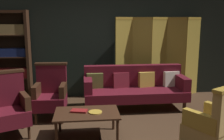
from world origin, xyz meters
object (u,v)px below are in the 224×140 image
(book_red_leather, at_px, (79,111))
(potted_plant, at_px, (52,81))
(coffee_table, at_px, (87,115))
(brass_tray, at_px, (95,112))
(armchair_gilt_accent, at_px, (215,125))
(folding_screen, at_px, (159,56))
(armchair_wing_right, at_px, (51,93))
(velvet_couch, at_px, (134,86))
(bookshelf, at_px, (9,55))
(armchair_wing_left, at_px, (8,106))

(book_red_leather, bearing_deg, potted_plant, 110.17)
(coffee_table, distance_m, brass_tray, 0.14)
(armchair_gilt_accent, relative_size, brass_tray, 4.93)
(folding_screen, relative_size, armchair_wing_right, 2.04)
(potted_plant, distance_m, brass_tray, 1.95)
(velvet_couch, xyz_separation_m, book_red_leather, (-1.14, -1.30, -0.02))
(bookshelf, relative_size, armchair_gilt_accent, 1.97)
(armchair_wing_left, height_order, potted_plant, armchair_wing_left)
(brass_tray, bearing_deg, armchair_wing_right, 130.43)
(bookshelf, relative_size, coffee_table, 2.05)
(folding_screen, height_order, velvet_couch, folding_screen)
(bookshelf, distance_m, book_red_leather, 2.64)
(armchair_wing_right, bearing_deg, bookshelf, 130.99)
(bookshelf, distance_m, velvet_couch, 2.87)
(folding_screen, height_order, bookshelf, bookshelf)
(coffee_table, height_order, armchair_wing_right, armchair_wing_right)
(armchair_wing_right, xyz_separation_m, potted_plant, (-0.08, 0.82, 0.04))
(velvet_couch, height_order, potted_plant, potted_plant)
(folding_screen, bearing_deg, velvet_couch, -133.25)
(bookshelf, height_order, velvet_couch, bookshelf)
(potted_plant, bearing_deg, coffee_table, -66.79)
(armchair_wing_right, xyz_separation_m, book_red_leather, (0.54, -0.86, -0.06))
(bookshelf, height_order, brass_tray, bookshelf)
(armchair_wing_left, bearing_deg, coffee_table, -10.26)
(velvet_couch, height_order, coffee_table, velvet_couch)
(bookshelf, bearing_deg, velvet_couch, -15.28)
(bookshelf, distance_m, brass_tray, 2.85)
(armchair_wing_right, height_order, brass_tray, armchair_wing_right)
(velvet_couch, height_order, armchair_wing_left, armchair_wing_left)
(armchair_gilt_accent, bearing_deg, armchair_wing_right, 143.32)
(armchair_gilt_accent, xyz_separation_m, armchair_wing_left, (-2.90, 1.05, 0.00))
(folding_screen, bearing_deg, armchair_gilt_accent, -91.84)
(armchair_wing_left, bearing_deg, armchair_wing_right, 49.73)
(bookshelf, xyz_separation_m, armchair_wing_left, (0.44, -1.86, -0.59))
(velvet_couch, height_order, brass_tray, velvet_couch)
(folding_screen, distance_m, brass_tray, 2.76)
(coffee_table, bearing_deg, book_red_leather, 160.59)
(folding_screen, xyz_separation_m, potted_plant, (-2.50, -0.41, -0.46))
(velvet_couch, distance_m, armchair_gilt_accent, 2.26)
(armchair_gilt_accent, bearing_deg, brass_tray, 152.32)
(folding_screen, xyz_separation_m, armchair_wing_right, (-2.42, -1.22, -0.50))
(bookshelf, xyz_separation_m, armchair_gilt_accent, (3.35, -2.91, -0.59))
(velvet_couch, bearing_deg, coffee_table, -127.24)
(folding_screen, xyz_separation_m, book_red_leather, (-1.88, -2.09, -0.55))
(bookshelf, relative_size, velvet_couch, 0.97)
(book_red_leather, bearing_deg, armchair_wing_right, 121.81)
(bookshelf, xyz_separation_m, potted_plant, (0.94, -0.36, -0.55))
(coffee_table, relative_size, potted_plant, 1.09)
(coffee_table, bearing_deg, potted_plant, 113.21)
(bookshelf, bearing_deg, brass_tray, -49.26)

